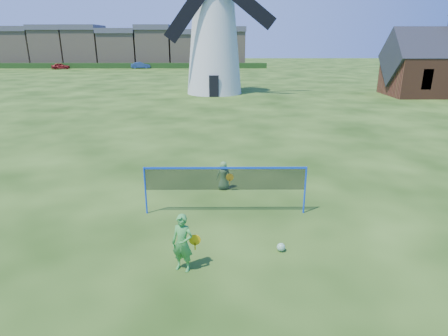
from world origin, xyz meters
name	(u,v)px	position (x,y,z in m)	size (l,w,h in m)	color
ground	(218,219)	(0.00, 0.00, 0.00)	(220.00, 220.00, 0.00)	black
windmill	(214,33)	(-0.60, 29.10, 5.88)	(11.74, 5.59, 16.66)	silver
chapel	(447,67)	(22.18, 27.28, 2.76)	(11.59, 5.62, 9.80)	brown
badminton_net	(225,180)	(0.24, 0.44, 1.14)	(5.05, 0.05, 1.55)	blue
player_girl	(183,243)	(-0.80, -2.68, 0.72)	(0.73, 0.50, 1.44)	green
player_boy	(224,176)	(0.20, 2.49, 0.53)	(0.64, 0.44, 1.06)	#528540
play_ball	(281,247)	(1.67, -1.86, 0.11)	(0.22, 0.22, 0.22)	green
terraced_houses	(108,47)	(-23.50, 72.00, 3.94)	(57.19, 8.40, 8.17)	#9E8769
hedge	(109,66)	(-22.00, 66.00, 0.50)	(62.00, 0.80, 1.00)	#193814
car_left	(61,66)	(-30.37, 63.39, 0.56)	(1.33, 3.30, 1.12)	maroon
car_right	(140,65)	(-15.67, 65.49, 0.61)	(1.28, 3.68, 1.21)	navy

